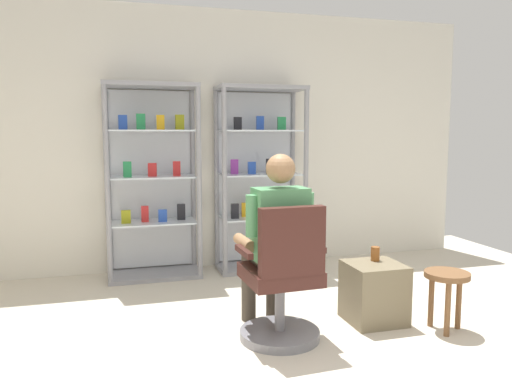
{
  "coord_description": "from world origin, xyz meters",
  "views": [
    {
      "loc": [
        -0.89,
        -2.22,
        1.43
      ],
      "look_at": [
        0.09,
        1.23,
        1.0
      ],
      "focal_mm": 34.76,
      "sensor_mm": 36.0,
      "label": 1
    }
  ],
  "objects_px": {
    "seated_shopkeeper": "(275,235)",
    "wooden_stool": "(447,284)",
    "office_chair": "(283,286)",
    "tea_glass": "(375,254)",
    "display_cabinet_left": "(152,180)",
    "display_cabinet_right": "(259,178)",
    "storage_crate": "(374,293)"
  },
  "relations": [
    {
      "from": "seated_shopkeeper",
      "to": "tea_glass",
      "type": "bearing_deg",
      "value": 4.92
    },
    {
      "from": "display_cabinet_right",
      "to": "seated_shopkeeper",
      "type": "bearing_deg",
      "value": -102.46
    },
    {
      "from": "storage_crate",
      "to": "tea_glass",
      "type": "xyz_separation_m",
      "value": [
        0.04,
        0.08,
        0.28
      ]
    },
    {
      "from": "office_chair",
      "to": "seated_shopkeeper",
      "type": "bearing_deg",
      "value": 92.79
    },
    {
      "from": "storage_crate",
      "to": "tea_glass",
      "type": "relative_size",
      "value": 4.15
    },
    {
      "from": "display_cabinet_right",
      "to": "seated_shopkeeper",
      "type": "height_order",
      "value": "display_cabinet_right"
    },
    {
      "from": "seated_shopkeeper",
      "to": "wooden_stool",
      "type": "relative_size",
      "value": 2.97
    },
    {
      "from": "office_chair",
      "to": "wooden_stool",
      "type": "height_order",
      "value": "office_chair"
    },
    {
      "from": "office_chair",
      "to": "tea_glass",
      "type": "bearing_deg",
      "value": 15.83
    },
    {
      "from": "seated_shopkeeper",
      "to": "office_chair",
      "type": "bearing_deg",
      "value": -87.21
    },
    {
      "from": "office_chair",
      "to": "display_cabinet_right",
      "type": "bearing_deg",
      "value": 78.82
    },
    {
      "from": "storage_crate",
      "to": "wooden_stool",
      "type": "bearing_deg",
      "value": -35.2
    },
    {
      "from": "display_cabinet_left",
      "to": "office_chair",
      "type": "height_order",
      "value": "display_cabinet_left"
    },
    {
      "from": "tea_glass",
      "to": "wooden_stool",
      "type": "relative_size",
      "value": 0.25
    },
    {
      "from": "display_cabinet_left",
      "to": "storage_crate",
      "type": "distance_m",
      "value": 2.41
    },
    {
      "from": "tea_glass",
      "to": "office_chair",
      "type": "bearing_deg",
      "value": -164.17
    },
    {
      "from": "storage_crate",
      "to": "tea_glass",
      "type": "height_order",
      "value": "tea_glass"
    },
    {
      "from": "office_chair",
      "to": "storage_crate",
      "type": "relative_size",
      "value": 2.13
    },
    {
      "from": "display_cabinet_left",
      "to": "seated_shopkeeper",
      "type": "height_order",
      "value": "display_cabinet_left"
    },
    {
      "from": "display_cabinet_left",
      "to": "display_cabinet_right",
      "type": "distance_m",
      "value": 1.1
    },
    {
      "from": "display_cabinet_right",
      "to": "storage_crate",
      "type": "bearing_deg",
      "value": -76.57
    },
    {
      "from": "wooden_stool",
      "to": "storage_crate",
      "type": "bearing_deg",
      "value": 144.8
    },
    {
      "from": "display_cabinet_right",
      "to": "wooden_stool",
      "type": "distance_m",
      "value": 2.27
    },
    {
      "from": "office_chair",
      "to": "seated_shopkeeper",
      "type": "relative_size",
      "value": 0.74
    },
    {
      "from": "display_cabinet_left",
      "to": "storage_crate",
      "type": "height_order",
      "value": "display_cabinet_left"
    },
    {
      "from": "seated_shopkeeper",
      "to": "wooden_stool",
      "type": "bearing_deg",
      "value": -13.81
    },
    {
      "from": "display_cabinet_right",
      "to": "seated_shopkeeper",
      "type": "distance_m",
      "value": 1.78
    },
    {
      "from": "display_cabinet_left",
      "to": "tea_glass",
      "type": "distance_m",
      "value": 2.31
    },
    {
      "from": "office_chair",
      "to": "tea_glass",
      "type": "relative_size",
      "value": 8.83
    },
    {
      "from": "display_cabinet_right",
      "to": "office_chair",
      "type": "xyz_separation_m",
      "value": [
        -0.37,
        -1.89,
        -0.56
      ]
    },
    {
      "from": "seated_shopkeeper",
      "to": "tea_glass",
      "type": "height_order",
      "value": "seated_shopkeeper"
    },
    {
      "from": "storage_crate",
      "to": "wooden_stool",
      "type": "height_order",
      "value": "storage_crate"
    }
  ]
}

